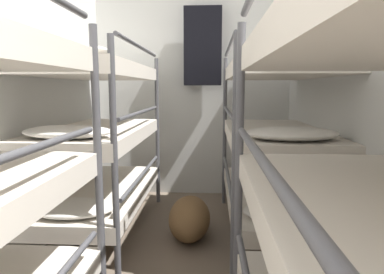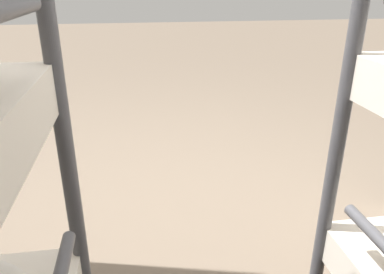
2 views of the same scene
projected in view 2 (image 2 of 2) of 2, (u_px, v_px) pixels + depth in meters
name	position (u px, v px, depth m)	size (l,w,h in m)	color
ground_plane	(184.00, 234.00, 1.85)	(20.00, 20.00, 0.00)	#6B5B4C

